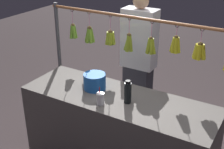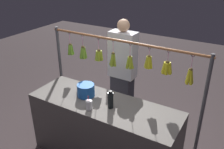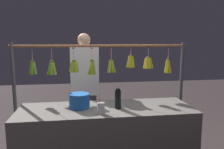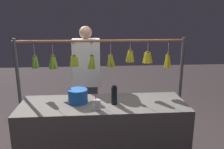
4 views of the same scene
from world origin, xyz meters
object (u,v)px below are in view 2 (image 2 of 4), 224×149
blue_bucket (86,90)px  water_bottle (111,100)px  drink_cup (89,105)px  vendor_person (122,74)px

blue_bucket → water_bottle: bearing=169.5°
drink_cup → vendor_person: (0.14, -1.09, -0.08)m
water_bottle → drink_cup: 0.26m
water_bottle → drink_cup: (0.20, 0.16, -0.05)m
blue_bucket → drink_cup: 0.32m
blue_bucket → vendor_person: vendor_person is taller
drink_cup → blue_bucket: bearing=-47.0°
drink_cup → vendor_person: bearing=-82.7°
water_bottle → blue_bucket: bearing=-10.5°
blue_bucket → drink_cup: bearing=133.0°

